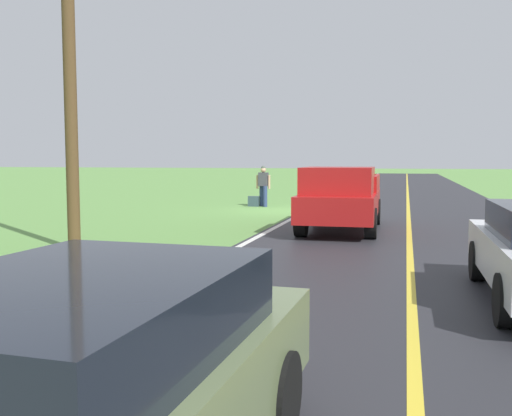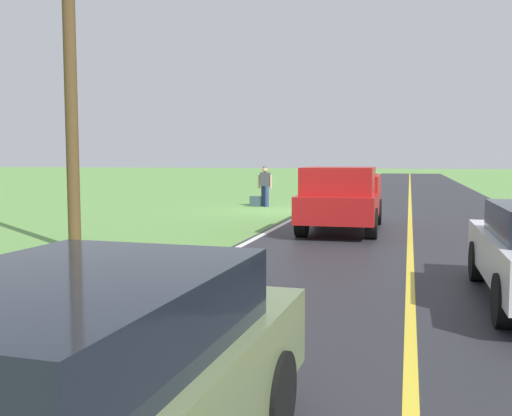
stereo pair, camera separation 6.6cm
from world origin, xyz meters
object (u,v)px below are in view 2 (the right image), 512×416
Objects in this scene: suitcase_carried at (255,201)px; sedan_ahead_same_lane at (52,400)px; utility_pole_roadside at (70,63)px; hitchhiker_walking at (265,184)px; pickup_truck_passing at (342,197)px.

suitcase_carried is 21.60m from sedan_ahead_same_lane.
suitcase_carried is at bearing -94.19° from utility_pole_roadside.
utility_pole_roadside is at bearing 83.92° from hitchhiker_walking.
sedan_ahead_same_lane is (-4.56, 21.11, 0.53)m from suitcase_carried.
hitchhiker_walking is 21.59m from sedan_ahead_same_lane.
suitcase_carried is 0.10× the size of sedan_ahead_same_lane.
sedan_ahead_same_lane is 0.54× the size of utility_pole_roadside.
sedan_ahead_same_lane is 10.87m from utility_pole_roadside.
hitchhiker_walking is at bearing -61.37° from pickup_truck_passing.
hitchhiker_walking reaches higher than suitcase_carried.
pickup_truck_passing is at bearing -138.31° from utility_pole_roadside.
sedan_ahead_same_lane reaches higher than suitcase_carried.
suitcase_carried is 12.99m from utility_pole_roadside.
hitchhiker_walking reaches higher than sedan_ahead_same_lane.
utility_pole_roadside reaches higher than pickup_truck_passing.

